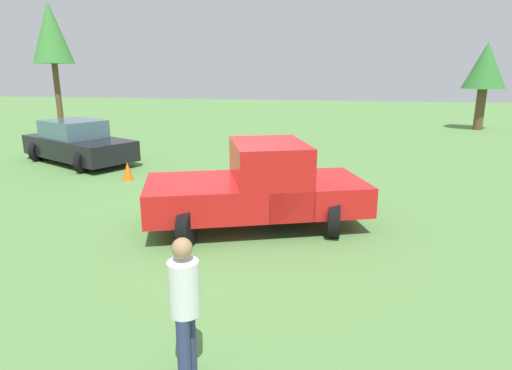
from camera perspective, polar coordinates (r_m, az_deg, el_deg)
The scene contains 7 objects.
ground_plane at distance 9.34m, azimuth -3.59°, elevation -4.96°, with size 80.00×80.00×0.00m, color #5B8C47.
pickup_truck at distance 8.83m, azimuth 0.73°, elevation 0.09°, with size 3.36×4.85×1.78m.
sedan_far at distance 16.48m, azimuth -22.62°, elevation 5.17°, with size 3.69×4.88×1.49m.
person_bystander at distance 4.58m, azimuth -9.46°, elevation -15.17°, with size 0.34×0.34×1.59m.
tree_back_left at distance 26.84m, azimuth 28.19°, elevation 13.62°, with size 2.20×2.20×4.67m.
tree_back_right at distance 27.14m, azimuth -25.59°, elevation 17.66°, with size 2.15×2.15×6.82m.
traffic_cone at distance 13.35m, azimuth -16.67°, elevation 1.78°, with size 0.32×0.32×0.55m, color orange.
Camera 1 is at (-8.48, -2.26, 3.17)m, focal length 30.10 mm.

